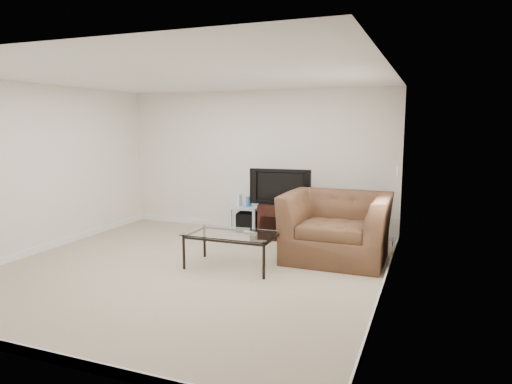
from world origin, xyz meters
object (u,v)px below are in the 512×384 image
at_px(television, 282,186).
at_px(recliner, 337,215).
at_px(coffee_table, 232,250).
at_px(tv_stand, 282,221).
at_px(side_table, 246,219).
at_px(subwoofer, 248,222).

bearing_deg(television, recliner, -41.29).
bearing_deg(coffee_table, television, 85.54).
bearing_deg(television, tv_stand, 92.09).
distance_m(side_table, subwoofer, 0.08).
height_order(side_table, subwoofer, side_table).
relative_size(subwoofer, coffee_table, 0.30).
distance_m(television, side_table, 1.03).
height_order(television, subwoofer, television).
xyz_separation_m(tv_stand, television, (0.00, -0.03, 0.59)).
relative_size(tv_stand, subwoofer, 2.01).
distance_m(tv_stand, side_table, 0.78).
distance_m(side_table, recliner, 2.17).
bearing_deg(recliner, subwoofer, 148.40).
height_order(television, coffee_table, television).
bearing_deg(side_table, coffee_table, -72.79).
height_order(tv_stand, subwoofer, tv_stand).
xyz_separation_m(recliner, coffee_table, (-1.22, -0.89, -0.40)).
xyz_separation_m(tv_stand, coffee_table, (-0.13, -1.74, -0.06)).
xyz_separation_m(tv_stand, side_table, (-0.74, 0.23, -0.07)).
distance_m(television, subwoofer, 1.06).
bearing_deg(tv_stand, recliner, -44.28).
bearing_deg(side_table, subwoofer, 36.87).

